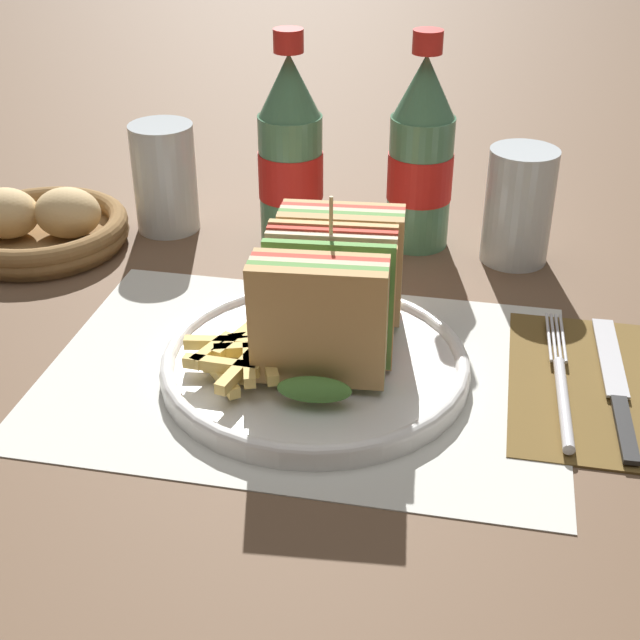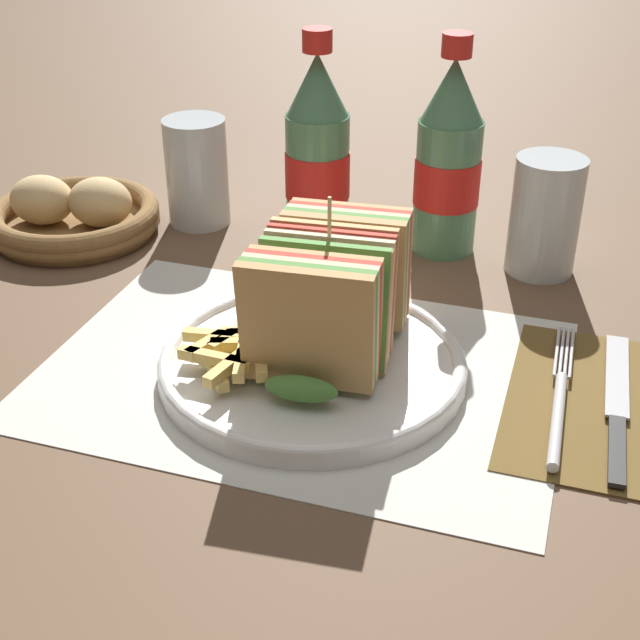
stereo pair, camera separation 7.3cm
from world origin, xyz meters
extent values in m
plane|color=brown|center=(0.00, 0.00, 0.00)|extent=(4.00, 4.00, 0.00)
cube|color=silver|center=(-0.03, 0.01, 0.00)|extent=(0.42, 0.30, 0.00)
cylinder|color=white|center=(-0.02, 0.01, 0.01)|extent=(0.25, 0.25, 0.01)
torus|color=white|center=(-0.02, 0.01, 0.01)|extent=(0.25, 0.25, 0.01)
cube|color=tan|center=(-0.01, -0.04, 0.07)|extent=(0.10, 0.03, 0.10)
cube|color=#518E3D|center=(-0.01, -0.03, 0.07)|extent=(0.10, 0.03, 0.10)
cube|color=beige|center=(-0.01, -0.03, 0.07)|extent=(0.10, 0.03, 0.10)
cube|color=red|center=(-0.01, -0.02, 0.07)|extent=(0.10, 0.03, 0.10)
cube|color=tan|center=(-0.01, -0.01, 0.07)|extent=(0.10, 0.03, 0.10)
ellipsoid|color=#518E3D|center=(-0.01, -0.06, 0.03)|extent=(0.06, 0.02, 0.02)
cube|color=tan|center=(-0.01, 0.00, 0.07)|extent=(0.10, 0.03, 0.10)
cube|color=#518E3D|center=(-0.01, 0.00, 0.07)|extent=(0.10, 0.03, 0.10)
cube|color=beige|center=(-0.01, 0.01, 0.07)|extent=(0.10, 0.03, 0.10)
cube|color=red|center=(-0.01, 0.02, 0.07)|extent=(0.10, 0.03, 0.10)
cube|color=tan|center=(-0.01, 0.03, 0.07)|extent=(0.10, 0.03, 0.10)
ellipsoid|color=#518E3D|center=(-0.01, -0.01, 0.03)|extent=(0.06, 0.02, 0.02)
cube|color=tan|center=(-0.01, 0.05, 0.07)|extent=(0.10, 0.03, 0.10)
cube|color=#518E3D|center=(-0.01, 0.06, 0.07)|extent=(0.10, 0.03, 0.10)
cube|color=beige|center=(-0.01, 0.07, 0.07)|extent=(0.10, 0.03, 0.10)
cube|color=red|center=(-0.01, 0.08, 0.07)|extent=(0.10, 0.03, 0.10)
cube|color=tan|center=(-0.01, 0.09, 0.07)|extent=(0.10, 0.03, 0.10)
ellipsoid|color=#518E3D|center=(-0.01, 0.04, 0.03)|extent=(0.06, 0.02, 0.02)
cylinder|color=tan|center=(-0.01, 0.02, 0.09)|extent=(0.00, 0.00, 0.13)
cube|color=#E5C166|center=(-0.07, -0.02, 0.02)|extent=(0.07, 0.01, 0.01)
cube|color=#E5C166|center=(-0.07, -0.04, 0.02)|extent=(0.06, 0.02, 0.01)
cube|color=#E5C166|center=(-0.08, -0.05, 0.02)|extent=(0.04, 0.04, 0.01)
cube|color=#E5C166|center=(-0.06, -0.02, 0.02)|extent=(0.01, 0.05, 0.01)
cube|color=#E5C166|center=(-0.04, -0.01, 0.02)|extent=(0.03, 0.07, 0.01)
cube|color=#E5C166|center=(-0.08, 0.00, 0.03)|extent=(0.03, 0.07, 0.01)
cube|color=#E5C166|center=(-0.10, -0.01, 0.03)|extent=(0.05, 0.02, 0.01)
cube|color=#E5C166|center=(-0.07, -0.04, 0.03)|extent=(0.02, 0.07, 0.01)
cube|color=#E5C166|center=(-0.07, 0.00, 0.03)|extent=(0.05, 0.03, 0.01)
cube|color=#E5C166|center=(-0.04, 0.00, 0.03)|extent=(0.07, 0.03, 0.01)
cube|color=#E5C166|center=(-0.09, -0.04, 0.03)|extent=(0.06, 0.01, 0.01)
cube|color=#E5C166|center=(-0.05, -0.01, 0.03)|extent=(0.03, 0.06, 0.01)
cube|color=#E5C166|center=(-0.05, -0.03, 0.03)|extent=(0.03, 0.06, 0.01)
cube|color=#E5C166|center=(-0.06, -0.04, 0.03)|extent=(0.02, 0.05, 0.01)
cube|color=#E5C166|center=(-0.07, -0.02, 0.03)|extent=(0.05, 0.02, 0.01)
cube|color=#E5C166|center=(-0.10, -0.03, 0.03)|extent=(0.02, 0.05, 0.01)
ellipsoid|color=maroon|center=(-0.07, 0.02, 0.03)|extent=(0.04, 0.04, 0.02)
cube|color=brown|center=(0.20, 0.03, 0.00)|extent=(0.12, 0.21, 0.00)
cylinder|color=silver|center=(0.18, -0.01, 0.01)|extent=(0.01, 0.12, 0.01)
cylinder|color=silver|center=(0.17, 0.09, 0.01)|extent=(0.01, 0.08, 0.00)
cylinder|color=silver|center=(0.17, 0.09, 0.01)|extent=(0.01, 0.08, 0.00)
cylinder|color=silver|center=(0.17, 0.09, 0.01)|extent=(0.01, 0.08, 0.00)
cylinder|color=silver|center=(0.18, 0.09, 0.01)|extent=(0.01, 0.08, 0.00)
cube|color=black|center=(0.22, -0.03, 0.01)|extent=(0.01, 0.08, 0.00)
cube|color=silver|center=(0.22, 0.07, 0.01)|extent=(0.02, 0.12, 0.00)
cylinder|color=#4C7F5B|center=(-0.10, 0.25, 0.07)|extent=(0.07, 0.07, 0.14)
cylinder|color=red|center=(-0.10, 0.25, 0.08)|extent=(0.07, 0.07, 0.05)
cone|color=#4C7F5B|center=(-0.10, 0.25, 0.17)|extent=(0.06, 0.06, 0.06)
cylinder|color=red|center=(-0.10, 0.25, 0.21)|extent=(0.03, 0.03, 0.02)
cylinder|color=#4C7F5B|center=(0.03, 0.28, 0.07)|extent=(0.07, 0.07, 0.14)
cylinder|color=red|center=(0.03, 0.28, 0.08)|extent=(0.07, 0.07, 0.05)
cone|color=#4C7F5B|center=(0.03, 0.28, 0.17)|extent=(0.06, 0.06, 0.06)
cylinder|color=red|center=(0.03, 0.28, 0.21)|extent=(0.03, 0.03, 0.02)
cylinder|color=silver|center=(0.13, 0.26, 0.06)|extent=(0.07, 0.07, 0.12)
cylinder|color=silver|center=(-0.24, 0.26, 0.06)|extent=(0.07, 0.07, 0.12)
cylinder|color=black|center=(-0.24, 0.26, 0.02)|extent=(0.06, 0.06, 0.04)
cylinder|color=olive|center=(-0.36, 0.19, 0.01)|extent=(0.17, 0.17, 0.01)
torus|color=olive|center=(-0.36, 0.19, 0.01)|extent=(0.18, 0.18, 0.02)
torus|color=olive|center=(-0.36, 0.19, 0.02)|extent=(0.18, 0.18, 0.02)
ellipsoid|color=tan|center=(-0.32, 0.20, 0.04)|extent=(0.07, 0.06, 0.05)
ellipsoid|color=tan|center=(-0.39, 0.18, 0.04)|extent=(0.07, 0.06, 0.05)
camera|label=1|loc=(0.10, -0.59, 0.41)|focal=50.00mm
camera|label=2|loc=(0.17, -0.57, 0.41)|focal=50.00mm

